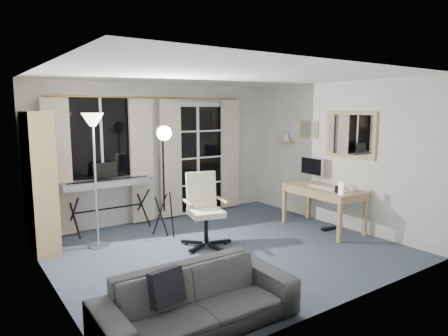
# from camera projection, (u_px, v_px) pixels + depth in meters

# --- Properties ---
(floor) EXTENTS (4.50, 4.00, 0.02)m
(floor) POSITION_uv_depth(u_px,v_px,m) (224.00, 250.00, 5.64)
(floor) COLOR #384252
(floor) RESTS_ON ground
(window) EXTENTS (1.20, 0.08, 1.40)m
(window) POSITION_uv_depth(u_px,v_px,m) (101.00, 138.00, 6.42)
(window) COLOR white
(window) RESTS_ON floor
(french_door) EXTENTS (1.32, 0.09, 2.11)m
(french_door) POSITION_uv_depth(u_px,v_px,m) (197.00, 159.00, 7.51)
(french_door) COLOR white
(french_door) RESTS_ON floor
(curtains) EXTENTS (3.60, 0.07, 2.13)m
(curtains) POSITION_uv_depth(u_px,v_px,m) (156.00, 159.00, 6.92)
(curtains) COLOR gold
(curtains) RESTS_ON floor
(bookshelf) EXTENTS (0.32, 0.90, 1.93)m
(bookshelf) POSITION_uv_depth(u_px,v_px,m) (37.00, 186.00, 5.47)
(bookshelf) COLOR tan
(bookshelf) RESTS_ON floor
(torchiere_lamp) EXTENTS (0.31, 0.31, 1.91)m
(torchiere_lamp) POSITION_uv_depth(u_px,v_px,m) (94.00, 140.00, 5.51)
(torchiere_lamp) COLOR #B2B2B7
(torchiere_lamp) RESTS_ON floor
(keyboard_piano) EXTENTS (1.44, 0.70, 1.04)m
(keyboard_piano) POSITION_uv_depth(u_px,v_px,m) (108.00, 184.00, 6.30)
(keyboard_piano) COLOR black
(keyboard_piano) RESTS_ON floor
(studio_light) EXTENTS (0.37, 0.38, 1.76)m
(studio_light) POSITION_uv_depth(u_px,v_px,m) (163.00, 146.00, 5.96)
(studio_light) COLOR black
(studio_light) RESTS_ON floor
(office_chair) EXTENTS (0.73, 0.73, 1.06)m
(office_chair) POSITION_uv_depth(u_px,v_px,m) (203.00, 203.00, 5.76)
(office_chair) COLOR black
(office_chair) RESTS_ON floor
(desk) EXTENTS (0.70, 1.32, 0.70)m
(desk) POSITION_uv_depth(u_px,v_px,m) (323.00, 193.00, 6.50)
(desk) COLOR tan
(desk) RESTS_ON floor
(monitor) EXTENTS (0.17, 0.50, 0.44)m
(monitor) POSITION_uv_depth(u_px,v_px,m) (312.00, 167.00, 6.92)
(monitor) COLOR silver
(monitor) RESTS_ON desk
(desk_clutter) EXTENTS (0.43, 0.79, 0.88)m
(desk_clutter) POSITION_uv_depth(u_px,v_px,m) (331.00, 199.00, 6.29)
(desk_clutter) COLOR white
(desk_clutter) RESTS_ON desk
(mug) EXTENTS (0.12, 0.09, 0.11)m
(mug) POSITION_uv_depth(u_px,v_px,m) (353.00, 188.00, 6.13)
(mug) COLOR silver
(mug) RESTS_ON desk
(wall_mirror) EXTENTS (0.04, 0.94, 0.74)m
(wall_mirror) POSITION_uv_depth(u_px,v_px,m) (350.00, 135.00, 6.38)
(wall_mirror) COLOR tan
(wall_mirror) RESTS_ON floor
(framed_print) EXTENTS (0.03, 0.42, 0.32)m
(framed_print) POSITION_uv_depth(u_px,v_px,m) (309.00, 129.00, 7.10)
(framed_print) COLOR tan
(framed_print) RESTS_ON floor
(wall_shelf) EXTENTS (0.16, 0.30, 0.18)m
(wall_shelf) POSITION_uv_depth(u_px,v_px,m) (286.00, 139.00, 7.50)
(wall_shelf) COLOR tan
(wall_shelf) RESTS_ON floor
(sofa) EXTENTS (1.85, 0.56, 0.72)m
(sofa) POSITION_uv_depth(u_px,v_px,m) (198.00, 290.00, 3.56)
(sofa) COLOR #292A2C
(sofa) RESTS_ON floor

